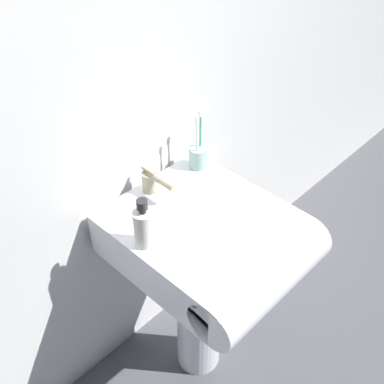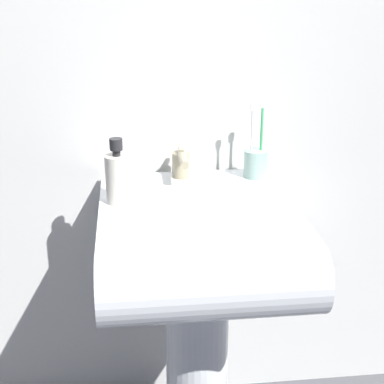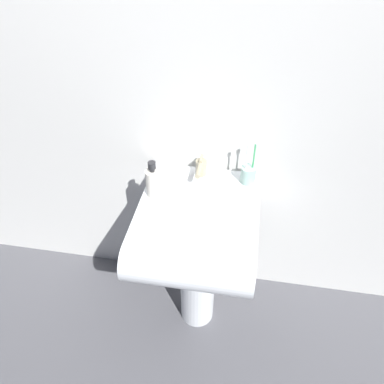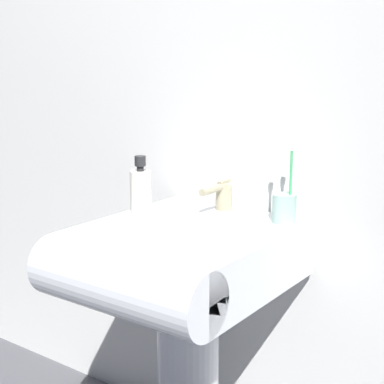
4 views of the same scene
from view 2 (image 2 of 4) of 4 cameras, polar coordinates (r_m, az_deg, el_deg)
wall_back at (r=1.66m, az=-0.73°, el=15.95°), size 5.00×0.05×2.40m
sink_pedestal at (r=1.70m, az=0.47°, el=-16.17°), size 0.17×0.17×0.64m
sink_basin at (r=1.44m, az=0.81°, el=-4.99°), size 0.49×0.59×0.16m
faucet at (r=1.63m, az=-1.06°, el=2.83°), size 0.05×0.14×0.09m
toothbrush_cup at (r=1.65m, az=6.17°, el=2.92°), size 0.07×0.07×0.22m
soap_bottle at (r=1.47m, az=-7.23°, el=1.47°), size 0.06×0.06×0.17m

